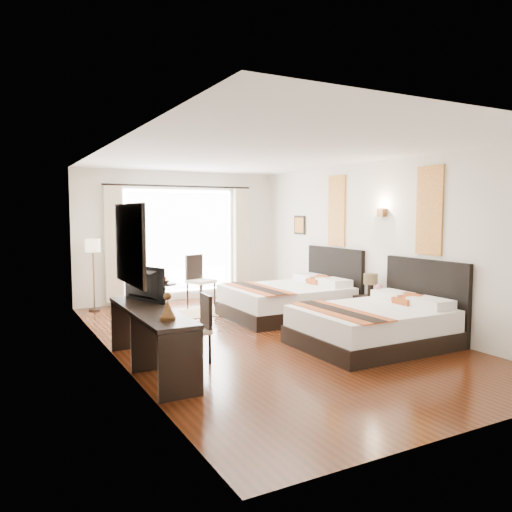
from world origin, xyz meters
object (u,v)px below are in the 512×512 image
bed_far (291,299)px  bed_near (377,324)px  desk_chair (195,341)px  side_table (164,297)px  table_lamp (371,281)px  fruit_bowl (163,282)px  window_chair (200,289)px  console_desk (151,340)px  television (139,284)px  vase (379,294)px  floor_lamp (93,251)px  nightstand (372,311)px

bed_far → bed_near: bearing=-89.3°
bed_near → desk_chair: size_ratio=2.47×
bed_far → desk_chair: bed_far is taller
desk_chair → side_table: (0.70, 3.42, 0.01)m
table_lamp → fruit_bowl: bearing=134.0°
fruit_bowl → window_chair: bearing=22.4°
console_desk → television: 0.82m
table_lamp → vase: table_lamp is taller
console_desk → floor_lamp: size_ratio=1.56×
bed_far → nightstand: bearing=-57.9°
bed_far → console_desk: bearing=-149.7°
television → desk_chair: (0.58, -0.46, -0.72)m
side_table → bed_near: bearing=-64.0°
console_desk → fruit_bowl: size_ratio=9.28×
bed_near → fruit_bowl: size_ratio=9.04×
bed_near → bed_far: (-0.03, 2.28, 0.01)m
console_desk → table_lamp: bearing=9.2°
vase → console_desk: 4.03m
table_lamp → console_desk: (-4.03, -0.65, -0.38)m
side_table → fruit_bowl: fruit_bowl is taller
bed_near → side_table: 4.37m
bed_near → side_table: (-1.92, 3.93, -0.04)m
vase → console_desk: bearing=-174.1°
desk_chair → side_table: desk_chair is taller
television → vase: bearing=-112.9°
bed_far → nightstand: bed_far is taller
table_lamp → console_desk: bearing=-170.8°
television → fruit_bowl: television is taller
bed_near → table_lamp: 1.41m
floor_lamp → fruit_bowl: size_ratio=5.93×
console_desk → window_chair: bearing=60.3°
console_desk → floor_lamp: floor_lamp is taller
console_desk → floor_lamp: 4.23m
floor_lamp → nightstand: bearing=-42.5°
floor_lamp → fruit_bowl: 1.49m
vase → fruit_bowl: vase is taller
table_lamp → television: size_ratio=0.47×
television → table_lamp: bearing=-109.4°
vase → side_table: 4.12m
bed_near → vase: bearing=46.7°
nightstand → floor_lamp: 5.38m
bed_near → console_desk: bed_near is taller
desk_chair → side_table: bearing=-97.1°
vase → television: (-3.98, 0.14, 0.42)m
bed_near → bed_far: size_ratio=0.97×
console_desk → fruit_bowl: (1.29, 3.49, 0.20)m
fruit_bowl → desk_chair: bearing=-101.3°
desk_chair → side_table: size_ratio=1.59×
bed_near → television: 3.41m
bed_far → side_table: bearing=138.9°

